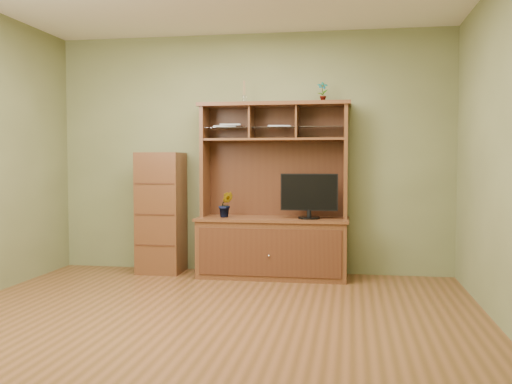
# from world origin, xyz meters

# --- Properties ---
(room) EXTENTS (4.54, 4.04, 2.74)m
(room) POSITION_xyz_m (0.00, 0.00, 1.35)
(room) COLOR #573718
(room) RESTS_ON ground
(media_hutch) EXTENTS (1.66, 0.61, 1.90)m
(media_hutch) POSITION_xyz_m (0.29, 1.73, 0.52)
(media_hutch) COLOR #4F2A16
(media_hutch) RESTS_ON room
(monitor) EXTENTS (0.61, 0.23, 0.48)m
(monitor) POSITION_xyz_m (0.69, 1.65, 0.90)
(monitor) COLOR black
(monitor) RESTS_ON media_hutch
(orchid_plant) EXTENTS (0.18, 0.15, 0.28)m
(orchid_plant) POSITION_xyz_m (-0.22, 1.65, 0.79)
(orchid_plant) COLOR #325C1F
(orchid_plant) RESTS_ON media_hutch
(top_plant) EXTENTS (0.12, 0.09, 0.22)m
(top_plant) POSITION_xyz_m (0.82, 1.80, 2.01)
(top_plant) COLOR #3D6D26
(top_plant) RESTS_ON media_hutch
(reed_diffuser) EXTENTS (0.05, 0.05, 0.25)m
(reed_diffuser) POSITION_xyz_m (-0.04, 1.81, 2.00)
(reed_diffuser) COLOR silver
(reed_diffuser) RESTS_ON media_hutch
(magazines) EXTENTS (0.89, 0.25, 0.04)m
(magazines) POSITION_xyz_m (-0.05, 1.80, 1.65)
(magazines) COLOR #B8B8BD
(magazines) RESTS_ON media_hutch
(side_cabinet) EXTENTS (0.49, 0.44, 1.36)m
(side_cabinet) POSITION_xyz_m (-0.99, 1.76, 0.68)
(side_cabinet) COLOR #4F2A16
(side_cabinet) RESTS_ON room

